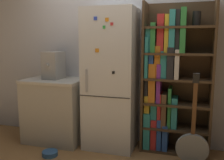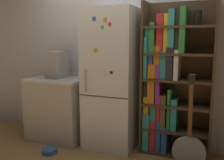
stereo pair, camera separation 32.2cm
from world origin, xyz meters
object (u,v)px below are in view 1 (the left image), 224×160
Objects in this scene: espresso_machine at (54,65)px; guitar at (192,155)px; bookshelf at (168,80)px; pet_bowl at (50,153)px; refrigerator at (111,80)px.

espresso_machine is 2.24m from guitar.
bookshelf is at bearing 125.84° from guitar.
pet_bowl is (-1.43, -0.66, -0.93)m from bookshelf.
refrigerator is 1.27m from pet_bowl.
espresso_machine reaches higher than pet_bowl.
refrigerator is 4.82× the size of espresso_machine.
espresso_machine is 1.25m from pet_bowl.
refrigerator is at bearing 39.01° from pet_bowl.
refrigerator is at bearing -171.23° from bookshelf.
pet_bowl is (-0.67, -0.54, -0.93)m from refrigerator.
refrigerator reaches higher than guitar.
guitar is at bearing -54.16° from bookshelf.
refrigerator reaches higher than espresso_machine.
espresso_machine is at bearing 169.82° from guitar.
pet_bowl is at bearing -173.76° from guitar.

